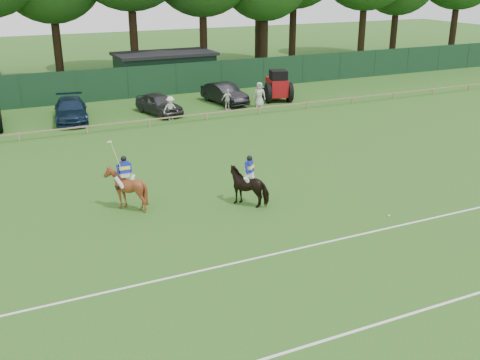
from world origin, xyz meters
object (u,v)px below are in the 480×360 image
estate_black (225,94)px  horse_chestnut (126,188)px  spectator_left (170,108)px  horse_dark (249,186)px  spectator_right (259,95)px  tractor (277,86)px  polo_ball (389,216)px  hatch_grey (159,104)px  spectator_mid (227,100)px  utility_shed (165,70)px  sedan_navy (71,110)px

estate_black → horse_chestnut: bearing=-134.6°
spectator_left → horse_dark: bearing=-101.4°
spectator_left → spectator_right: 7.27m
spectator_left → tractor: bearing=8.0°
horse_dark → polo_ball: 5.96m
horse_chestnut → hatch_grey: (6.33, 15.68, -0.17)m
horse_chestnut → polo_ball: (9.54, -5.44, -0.86)m
horse_dark → polo_ball: (4.59, -3.72, -0.76)m
polo_ball → tractor: 22.45m
estate_black → spectator_mid: (-0.70, -2.08, 0.01)m
horse_chestnut → tractor: tractor is taller
utility_shed → horse_chestnut: bearing=-111.5°
polo_ball → utility_shed: 30.16m
horse_dark → spectator_mid: (6.26, 16.52, -0.04)m
spectator_left → spectator_right: bearing=1.7°
hatch_grey → polo_ball: bearing=-95.3°
tractor → horse_chestnut: bearing=-120.1°
estate_black → utility_shed: bearing=96.2°
sedan_navy → spectator_mid: bearing=-0.4°
sedan_navy → hatch_grey: sedan_navy is taller
spectator_left → sedan_navy: bearing=151.5°
horse_dark → horse_chestnut: size_ratio=1.06×
horse_dark → hatch_grey: bearing=-138.6°
horse_dark → sedan_navy: bearing=-119.9°
horse_dark → hatch_grey: size_ratio=0.44×
tractor → spectator_right: bearing=-133.9°
horse_dark → utility_shed: utility_shed is taller
polo_ball → hatch_grey: bearing=98.6°
sedan_navy → spectator_left: (6.15, -2.60, 0.06)m
horse_dark → sedan_navy: (-4.56, 18.06, -0.06)m
horse_chestnut → sedan_navy: bearing=-91.9°
hatch_grey → horse_dark: bearing=-108.5°
sedan_navy → polo_ball: 23.64m
horse_dark → sedan_navy: 18.63m
sedan_navy → horse_dark: bearing=-68.1°
spectator_right → utility_shed: bearing=141.3°
sedan_navy → tractor: size_ratio=1.58×
hatch_grey → horse_chestnut: bearing=-125.9°
horse_dark → sedan_navy: horse_dark is taller
horse_chestnut → sedan_navy: size_ratio=0.35×
polo_ball → utility_shed: size_ratio=0.01×
estate_black → utility_shed: (-2.18, 7.80, 0.78)m
horse_chestnut → sedan_navy: 16.35m
sedan_navy → tractor: bearing=6.6°
spectator_left → hatch_grey: bearing=90.6°
hatch_grey → sedan_navy: bearing=159.7°
sedan_navy → estate_black: size_ratio=1.12×
tractor → horse_dark: bearing=-107.1°
horse_chestnut → estate_black: horse_chestnut is taller
sedan_navy → tractor: tractor is taller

